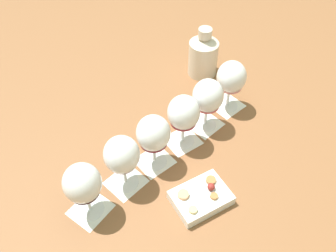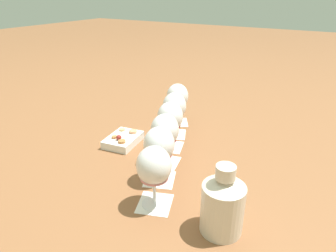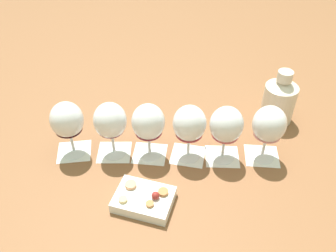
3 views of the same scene
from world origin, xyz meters
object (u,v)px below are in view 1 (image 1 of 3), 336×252
Objects in this scene: wine_glass_1 at (208,98)px; snack_dish at (201,197)px; wine_glass_5 at (83,185)px; wine_glass_4 at (122,157)px; wine_glass_3 at (153,135)px; wine_glass_0 at (231,79)px; wine_glass_2 at (184,114)px; ceramic_vase at (203,55)px.

snack_dish is (0.13, 0.25, -0.10)m from wine_glass_1.
wine_glass_4 is at bearing -156.58° from wine_glass_5.
wine_glass_3 reaches higher than snack_dish.
wine_glass_0 is 0.33m from wine_glass_3.
wine_glass_2 is 1.09× the size of snack_dish.
wine_glass_2 is at bearing -158.43° from wine_glass_4.
wine_glass_3 is (0.30, 0.13, -0.00)m from wine_glass_0.
wine_glass_5 is at bearing 38.67° from ceramic_vase.
wine_glass_1 and wine_glass_4 have the same top height.
wine_glass_2 is 0.96× the size of ceramic_vase.
snack_dish is at bearing 62.22° from wine_glass_1.
wine_glass_1 and wine_glass_5 have the same top height.
wine_glass_0 is 0.22m from wine_glass_2.
wine_glass_3 is 0.21m from snack_dish.
ceramic_vase is (-0.20, -0.28, -0.04)m from wine_glass_2.
snack_dish is (-0.07, 0.17, -0.10)m from wine_glass_3.
wine_glass_1 is 0.96× the size of ceramic_vase.
wine_glass_4 is 0.96× the size of ceramic_vase.
wine_glass_1 and wine_glass_3 have the same top height.
wine_glass_0 reaches higher than snack_dish.
wine_glass_1 is 0.32m from wine_glass_4.
wine_glass_1 is 1.00× the size of wine_glass_3.
wine_glass_3 is (0.11, 0.04, -0.00)m from wine_glass_2.
snack_dish is at bearing 51.65° from wine_glass_0.
wine_glass_1 is 1.00× the size of wine_glass_5.
ceramic_vase is 1.14× the size of snack_dish.
wine_glass_1 and wine_glass_2 have the same top height.
wine_glass_0 is 1.00× the size of wine_glass_4.
ceramic_vase reaches higher than wine_glass_2.
wine_glass_3 is 1.00× the size of wine_glass_5.
wine_glass_2 is 0.34m from ceramic_vase.
wine_glass_2 is 0.34m from wine_glass_5.
wine_glass_5 is 0.31m from snack_dish.
wine_glass_5 is at bearing 23.42° from wine_glass_4.
wine_glass_2 is 0.11m from wine_glass_3.
wine_glass_1 is 1.00× the size of wine_glass_2.
wine_glass_1 is at bearing 25.85° from wine_glass_0.
snack_dish is (0.24, 0.30, -0.10)m from wine_glass_0.
wine_glass_5 is at bearing 22.22° from wine_glass_2.
wine_glass_2 is at bearing 21.91° from wine_glass_1.
wine_glass_1 is 0.27m from ceramic_vase.
wine_glass_4 is at bearing -37.31° from snack_dish.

